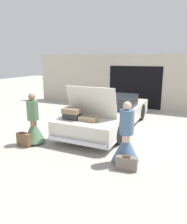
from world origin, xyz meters
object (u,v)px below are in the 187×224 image
(person_right, at_px, (126,142))
(suitcase_beside_right_person, at_px, (126,163))
(car, at_px, (109,113))
(suitcase_beside_left_person, at_px, (24,140))
(person_left, at_px, (34,126))

(person_right, relative_size, suitcase_beside_right_person, 2.99)
(car, distance_m, suitcase_beside_left_person, 3.32)
(person_right, height_order, suitcase_beside_right_person, person_right)
(person_left, distance_m, person_right, 2.96)
(car, height_order, person_right, car)
(car, height_order, suitcase_beside_left_person, car)
(car, distance_m, suitcase_beside_right_person, 3.42)
(car, distance_m, person_right, 3.02)
(person_right, height_order, suitcase_beside_left_person, person_right)
(person_right, relative_size, suitcase_beside_left_person, 3.51)
(person_right, distance_m, suitcase_beside_left_person, 3.12)
(car, bearing_deg, suitcase_beside_right_person, -61.59)
(car, distance_m, person_left, 2.97)
(car, bearing_deg, person_right, -60.58)
(car, bearing_deg, suitcase_beside_left_person, -119.08)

